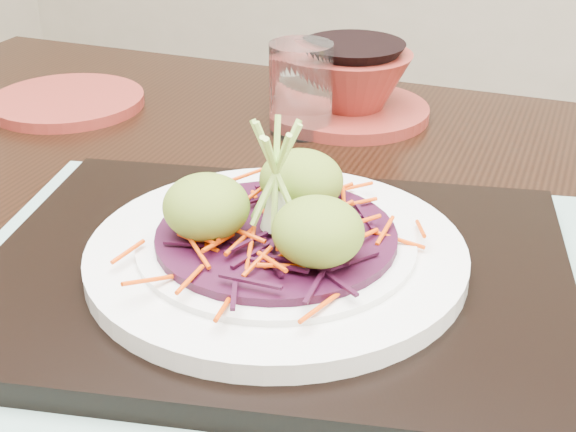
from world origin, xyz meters
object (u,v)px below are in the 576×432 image
at_px(terracotta_side_plate, 67,101).
at_px(water_glass, 301,88).
at_px(serving_tray, 277,274).
at_px(dining_table, 313,339).
at_px(white_plate, 276,253).
at_px(terracotta_bowl_set, 352,89).

distance_m(terracotta_side_plate, water_glass, 0.29).
xyz_separation_m(serving_tray, terracotta_side_plate, (-0.40, 0.26, -0.01)).
bearing_deg(serving_tray, terracotta_side_plate, 132.03).
distance_m(dining_table, white_plate, 0.16).
height_order(serving_tray, water_glass, water_glass).
relative_size(serving_tray, terracotta_bowl_set, 1.79).
height_order(white_plate, terracotta_side_plate, white_plate).
bearing_deg(white_plate, water_glass, 110.97).
xyz_separation_m(terracotta_side_plate, terracotta_bowl_set, (0.32, 0.11, 0.03)).
xyz_separation_m(serving_tray, white_plate, (-0.00, -0.00, 0.02)).
bearing_deg(serving_tray, terracotta_bowl_set, 87.20).
xyz_separation_m(terracotta_side_plate, water_glass, (0.28, 0.05, 0.04)).
distance_m(dining_table, serving_tray, 0.15).
xyz_separation_m(dining_table, serving_tray, (0.01, -0.09, 0.12)).
height_order(dining_table, water_glass, water_glass).
distance_m(serving_tray, white_plate, 0.02).
height_order(dining_table, white_plate, white_plate).
distance_m(serving_tray, water_glass, 0.33).
bearing_deg(water_glass, dining_table, -62.94).
bearing_deg(terracotta_bowl_set, white_plate, -77.51).
bearing_deg(terracotta_side_plate, white_plate, -32.68).
xyz_separation_m(water_glass, terracotta_bowl_set, (0.03, 0.07, -0.02)).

